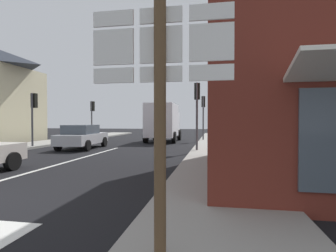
# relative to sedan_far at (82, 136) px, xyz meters

# --- Properties ---
(ground_plane) EXTENTS (80.00, 80.00, 0.00)m
(ground_plane) POSITION_rel_sedan_far_xyz_m (1.97, -1.29, -0.76)
(ground_plane) COLOR black
(sidewalk_right) EXTENTS (2.81, 44.00, 0.14)m
(sidewalk_right) POSITION_rel_sedan_far_xyz_m (8.18, -3.29, -0.69)
(sidewalk_right) COLOR gray
(sidewalk_right) RESTS_ON ground
(lane_centre_stripe) EXTENTS (0.16, 12.00, 0.01)m
(lane_centre_stripe) POSITION_rel_sedan_far_xyz_m (1.97, -5.29, -0.75)
(lane_centre_stripe) COLOR silver
(lane_centre_stripe) RESTS_ON ground
(sedan_far) EXTENTS (2.17, 4.30, 1.47)m
(sedan_far) POSITION_rel_sedan_far_xyz_m (0.00, 0.00, 0.00)
(sedan_far) COLOR #B7BABF
(sedan_far) RESTS_ON ground
(delivery_truck) EXTENTS (2.54, 5.03, 3.05)m
(delivery_truck) POSITION_rel_sedan_far_xyz_m (3.86, 6.19, 0.89)
(delivery_truck) COLOR silver
(delivery_truck) RESTS_ON ground
(route_sign_post) EXTENTS (1.66, 0.14, 3.20)m
(route_sign_post) POSITION_rel_sedan_far_xyz_m (7.43, -12.17, 1.24)
(route_sign_post) COLOR brown
(route_sign_post) RESTS_ON ground
(traffic_light_far_right) EXTENTS (0.30, 0.49, 3.75)m
(traffic_light_far_right) POSITION_rel_sedan_far_xyz_m (7.08, 7.15, 2.02)
(traffic_light_far_right) COLOR #47474C
(traffic_light_far_right) RESTS_ON ground
(traffic_light_far_left) EXTENTS (0.30, 0.49, 3.50)m
(traffic_light_far_left) POSITION_rel_sedan_far_xyz_m (-3.13, 7.82, 1.83)
(traffic_light_far_left) COLOR #47474C
(traffic_light_far_left) RESTS_ON ground
(traffic_light_near_left) EXTENTS (0.30, 0.49, 3.43)m
(traffic_light_near_left) POSITION_rel_sedan_far_xyz_m (-3.13, -0.25, 1.78)
(traffic_light_near_left) COLOR #47474C
(traffic_light_near_left) RESTS_ON ground
(traffic_light_near_right) EXTENTS (0.30, 0.49, 3.79)m
(traffic_light_near_right) POSITION_rel_sedan_far_xyz_m (7.08, -0.54, 2.04)
(traffic_light_near_right) COLOR #47474C
(traffic_light_near_right) RESTS_ON ground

